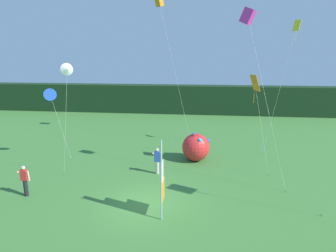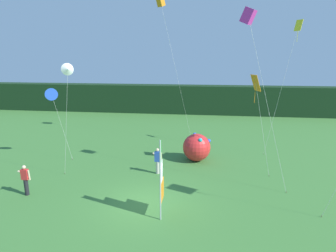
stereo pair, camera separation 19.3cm
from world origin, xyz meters
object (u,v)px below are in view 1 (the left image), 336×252
(person_near_banner, at_px, (25,180))
(kite_yellow_diamond_3, at_px, (294,36))
(person_mid_field, at_px, (157,160))
(kite_blue_delta_2, at_px, (50,94))
(inflatable_balloon, at_px, (196,147))
(kite_orange_box_5, at_px, (159,3))
(kite_orange_diamond_6, at_px, (255,86))
(kite_magenta_box_1, at_px, (248,17))
(kite_white_delta_4, at_px, (67,70))
(banner_flag, at_px, (162,180))

(person_near_banner, height_order, kite_yellow_diamond_3, kite_yellow_diamond_3)
(person_near_banner, height_order, person_mid_field, person_near_banner)
(person_near_banner, xyz_separation_m, kite_blue_delta_2, (-1.11, 5.31, 3.80))
(inflatable_balloon, bearing_deg, kite_yellow_diamond_3, 17.21)
(kite_orange_box_5, relative_size, kite_orange_diamond_6, 1.92)
(person_near_banner, xyz_separation_m, kite_orange_diamond_6, (12.35, 4.88, 4.58))
(kite_yellow_diamond_3, bearing_deg, inflatable_balloon, -162.79)
(person_near_banner, xyz_separation_m, kite_magenta_box_1, (11.43, 3.37, 8.34))
(kite_magenta_box_1, xyz_separation_m, kite_orange_box_5, (-5.83, 7.79, 2.14))
(person_near_banner, relative_size, kite_orange_box_5, 0.14)
(kite_magenta_box_1, relative_size, kite_white_delta_4, 1.41)
(person_mid_field, relative_size, kite_white_delta_4, 0.24)
(person_mid_field, relative_size, inflatable_balloon, 0.86)
(person_mid_field, height_order, kite_orange_diamond_6, kite_orange_diamond_6)
(kite_yellow_diamond_3, xyz_separation_m, kite_orange_box_5, (-9.72, 2.83, 2.83))
(kite_magenta_box_1, bearing_deg, banner_flag, -131.45)
(kite_yellow_diamond_3, bearing_deg, kite_white_delta_4, -155.18)
(banner_flag, xyz_separation_m, kite_white_delta_4, (-5.63, 3.22, 4.70))
(banner_flag, bearing_deg, inflatable_balloon, 79.52)
(person_near_banner, distance_m, kite_orange_box_5, 16.30)
(person_near_banner, bearing_deg, kite_blue_delta_2, 101.81)
(banner_flag, relative_size, kite_orange_box_5, 0.32)
(person_mid_field, height_order, kite_magenta_box_1, kite_magenta_box_1)
(banner_flag, relative_size, kite_orange_diamond_6, 0.61)
(banner_flag, bearing_deg, person_mid_field, 101.51)
(inflatable_balloon, bearing_deg, person_near_banner, -144.42)
(banner_flag, distance_m, inflatable_balloon, 7.62)
(kite_white_delta_4, xyz_separation_m, kite_orange_diamond_6, (10.52, 2.79, -1.03))
(kite_white_delta_4, bearing_deg, kite_yellow_diamond_3, 24.82)
(kite_blue_delta_2, distance_m, kite_orange_diamond_6, 13.49)
(banner_flag, xyz_separation_m, kite_magenta_box_1, (3.97, 4.49, 7.43))
(person_mid_field, height_order, kite_white_delta_4, kite_white_delta_4)
(banner_flag, xyz_separation_m, person_mid_field, (-0.98, 4.83, -0.92))
(person_mid_field, relative_size, kite_magenta_box_1, 0.17)
(kite_orange_diamond_6, bearing_deg, kite_white_delta_4, -165.15)
(inflatable_balloon, relative_size, kite_yellow_diamond_3, 0.20)
(kite_magenta_box_1, xyz_separation_m, kite_blue_delta_2, (-12.54, 1.95, -4.54))
(inflatable_balloon, height_order, kite_orange_diamond_6, kite_orange_diamond_6)
(kite_blue_delta_2, height_order, kite_orange_diamond_6, kite_orange_diamond_6)
(person_mid_field, bearing_deg, kite_magenta_box_1, -3.90)
(person_near_banner, bearing_deg, kite_white_delta_4, 48.83)
(inflatable_balloon, height_order, kite_blue_delta_2, kite_blue_delta_2)
(person_mid_field, xyz_separation_m, kite_blue_delta_2, (-7.59, 1.61, 3.81))
(person_near_banner, bearing_deg, person_mid_field, 29.75)
(banner_flag, distance_m, kite_magenta_box_1, 9.55)
(kite_blue_delta_2, bearing_deg, kite_yellow_diamond_3, 10.40)
(person_mid_field, height_order, kite_yellow_diamond_3, kite_yellow_diamond_3)
(banner_flag, relative_size, kite_magenta_box_1, 0.39)
(kite_magenta_box_1, height_order, kite_white_delta_4, kite_magenta_box_1)
(kite_orange_diamond_6, bearing_deg, kite_orange_box_5, 137.07)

